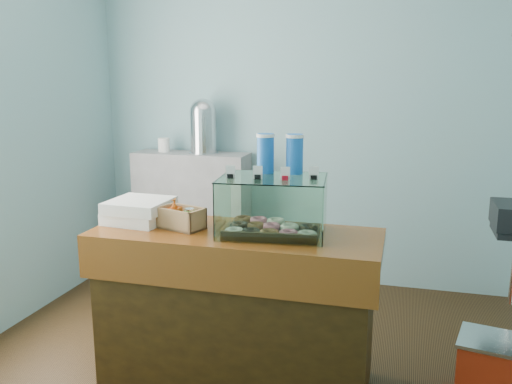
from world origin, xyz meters
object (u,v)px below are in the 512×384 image
(counter, at_px, (236,307))
(display_case, at_px, (273,201))
(coffee_urn, at_px, (203,125))
(red_cooler, at_px, (497,372))

(counter, bearing_deg, display_case, 15.82)
(counter, bearing_deg, coffee_urn, 116.38)
(counter, distance_m, coffee_urn, 1.97)
(counter, relative_size, display_case, 2.62)
(display_case, bearing_deg, coffee_urn, 116.94)
(display_case, distance_m, coffee_urn, 1.83)
(display_case, relative_size, coffee_urn, 1.32)
(coffee_urn, bearing_deg, red_cooler, -32.69)
(coffee_urn, bearing_deg, display_case, -57.08)
(counter, bearing_deg, red_cooler, 6.38)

